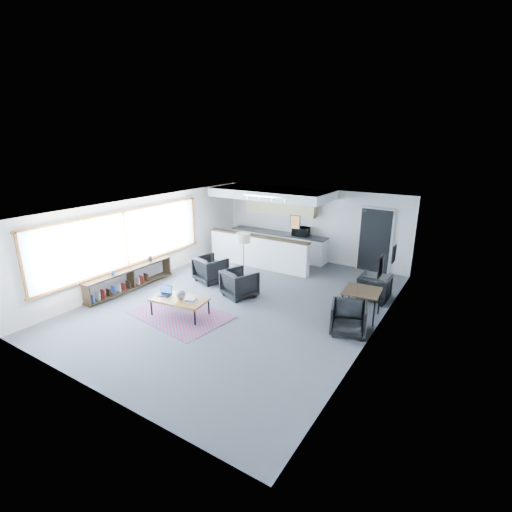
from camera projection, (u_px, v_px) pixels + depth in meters
The scene contains 21 objects.
room at pixel (242, 257), 9.75m from camera, with size 7.02×9.02×2.62m.
window at pixel (126, 240), 10.74m from camera, with size 0.10×5.95×1.66m.
console at pixel (129, 279), 10.87m from camera, with size 0.35×3.00×0.80m.
kitchenette at pixel (272, 223), 13.33m from camera, with size 4.20×1.96×2.60m.
doorway at pixel (375, 240), 12.22m from camera, with size 1.10×0.12×2.15m.
track_light at pixel (266, 198), 11.46m from camera, with size 1.60×0.07×0.15m.
wall_art_lower at pixel (381, 266), 8.24m from camera, with size 0.03×0.38×0.48m.
wall_art_upper at pixel (394, 254), 9.30m from camera, with size 0.03×0.34×0.44m.
kilim_rug at pixel (181, 315), 9.38m from camera, with size 2.60×1.93×0.01m.
coffee_table at pixel (180, 300), 9.25m from camera, with size 1.48×0.94×0.45m.
laptop at pixel (165, 292), 9.47m from camera, with size 0.38×0.34×0.23m.
ceramic_pot at pixel (181, 294), 9.19m from camera, with size 0.24×0.24×0.24m.
book_stack at pixel (191, 300), 9.06m from camera, with size 0.33×0.30×0.09m.
coaster at pixel (177, 303), 8.97m from camera, with size 0.11×0.11×0.01m.
armchair_left at pixel (211, 268), 11.50m from camera, with size 0.84×0.79×0.87m, color black.
armchair_right at pixel (239, 282), 10.39m from camera, with size 0.83×0.77×0.85m, color black.
floor_lamp at pixel (243, 240), 11.29m from camera, with size 0.46×0.46×1.53m.
dining_table at pixel (362, 293), 9.07m from camera, with size 0.93×0.93×0.72m.
dining_chair_near at pixel (348, 319), 8.41m from camera, with size 0.66×0.62×0.68m, color black.
dining_chair_far at pixel (374, 288), 10.16m from camera, with size 0.66×0.62×0.68m, color black.
microwave at pixel (301, 231), 13.29m from camera, with size 0.58×0.32×0.39m, color black.
Camera 1 is at (5.27, -7.67, 4.24)m, focal length 26.00 mm.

